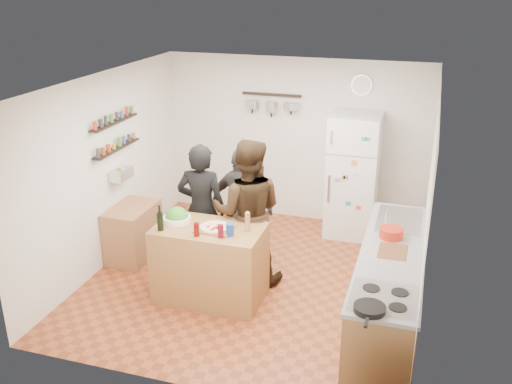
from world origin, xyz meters
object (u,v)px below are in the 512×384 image
(pepper_mill, at_px, (248,223))
(prep_island, at_px, (210,263))
(person_left, at_px, (202,209))
(person_center, at_px, (248,212))
(side_table, at_px, (133,232))
(skillet, at_px, (370,309))
(wine_bottle, at_px, (160,221))
(red_bowl, at_px, (391,233))
(salad_bowl, at_px, (177,219))
(wall_clock, at_px, (362,85))
(counter_run, at_px, (389,291))
(person_back, at_px, (242,205))
(salt_canister, at_px, (230,230))
(fridge, at_px, (353,176))

(pepper_mill, bearing_deg, prep_island, -173.66)
(prep_island, bearing_deg, person_left, 119.37)
(person_center, relative_size, side_table, 2.30)
(person_center, xyz_separation_m, skillet, (1.68, -1.75, 0.03))
(wine_bottle, height_order, person_left, person_left)
(pepper_mill, distance_m, side_table, 2.03)
(wine_bottle, bearing_deg, red_bowl, 12.62)
(salad_bowl, relative_size, wall_clock, 1.09)
(pepper_mill, distance_m, counter_run, 1.71)
(wine_bottle, distance_m, person_back, 1.40)
(skillet, bearing_deg, pepper_mill, 140.33)
(person_back, relative_size, counter_run, 0.59)
(counter_run, bearing_deg, wall_clock, 105.92)
(salad_bowl, height_order, counter_run, salad_bowl)
(person_center, height_order, skillet, person_center)
(prep_island, distance_m, salt_canister, 0.62)
(wine_bottle, relative_size, pepper_mill, 1.12)
(salt_canister, relative_size, person_back, 0.09)
(wine_bottle, xyz_separation_m, wall_clock, (1.81, 2.85, 1.13))
(person_back, height_order, counter_run, person_back)
(pepper_mill, relative_size, wall_clock, 0.64)
(person_back, height_order, fridge, fridge)
(red_bowl, relative_size, wall_clock, 0.88)
(counter_run, relative_size, side_table, 3.29)
(counter_run, relative_size, fridge, 1.46)
(prep_island, relative_size, person_back, 0.80)
(person_center, height_order, wall_clock, wall_clock)
(salt_canister, relative_size, counter_run, 0.05)
(person_back, height_order, red_bowl, person_back)
(wine_bottle, height_order, person_center, person_center)
(salad_bowl, bearing_deg, red_bowl, 6.85)
(wine_bottle, distance_m, fridge, 3.11)
(skillet, height_order, red_bowl, red_bowl)
(red_bowl, bearing_deg, person_left, 173.86)
(wine_bottle, height_order, side_table, wine_bottle)
(person_left, distance_m, fridge, 2.37)
(salad_bowl, bearing_deg, counter_run, -1.13)
(pepper_mill, height_order, person_back, person_back)
(prep_island, distance_m, side_table, 1.53)
(wine_bottle, xyz_separation_m, side_table, (-0.88, 0.88, -0.65))
(counter_run, bearing_deg, pepper_mill, 178.25)
(salt_canister, xyz_separation_m, wall_clock, (1.01, 2.75, 1.17))
(prep_island, bearing_deg, counter_run, 0.02)
(salt_canister, height_order, red_bowl, salt_canister)
(prep_island, bearing_deg, wall_clock, 63.48)
(fridge, bearing_deg, wine_bottle, -125.72)
(pepper_mill, relative_size, person_left, 0.11)
(pepper_mill, bearing_deg, person_back, 112.05)
(person_back, xyz_separation_m, side_table, (-1.42, -0.39, -0.41))
(pepper_mill, height_order, skillet, pepper_mill)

